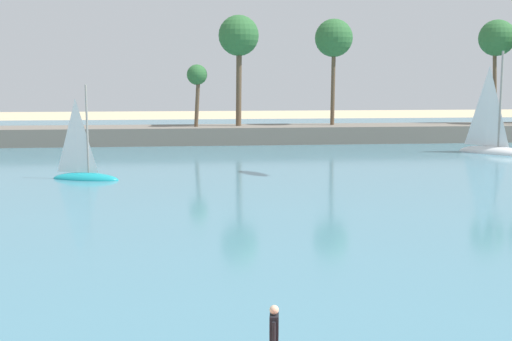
% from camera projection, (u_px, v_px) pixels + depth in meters
% --- Properties ---
extents(sea, '(220.00, 93.03, 0.06)m').
position_uv_depth(sea, '(206.00, 150.00, 61.76)').
color(sea, teal).
rests_on(sea, ground).
extents(palm_headland, '(96.40, 6.54, 13.05)m').
position_uv_depth(palm_headland, '(255.00, 113.00, 68.39)').
color(palm_headland, slate).
rests_on(palm_headland, ground).
extents(person_at_waterline, '(0.25, 0.54, 1.67)m').
position_uv_depth(person_at_waterline, '(274.00, 338.00, 14.85)').
color(person_at_waterline, black).
rests_on(person_at_waterline, ground).
extents(sailboat_near_shore, '(5.69, 6.45, 9.64)m').
position_uv_depth(sailboat_near_shore, '(493.00, 144.00, 58.71)').
color(sailboat_near_shore, white).
rests_on(sailboat_near_shore, sea).
extents(sailboat_toward_headland, '(4.81, 2.75, 6.68)m').
position_uv_depth(sailboat_toward_headland, '(84.00, 170.00, 43.58)').
color(sailboat_toward_headland, teal).
rests_on(sailboat_toward_headland, sea).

